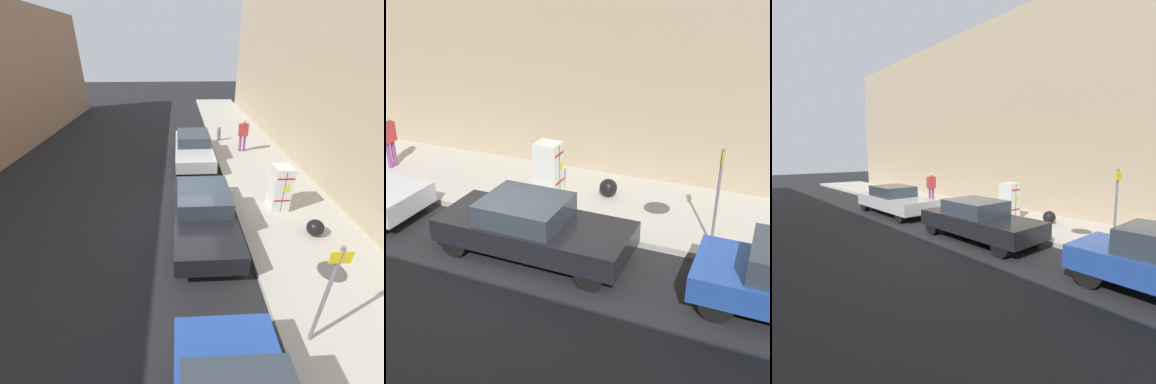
# 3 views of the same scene
# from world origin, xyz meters

# --- Properties ---
(ground_plane) EXTENTS (80.00, 80.00, 0.00)m
(ground_plane) POSITION_xyz_m (0.00, 0.00, 0.00)
(ground_plane) COLOR black
(sidewalk_slab) EXTENTS (3.78, 44.00, 0.16)m
(sidewalk_slab) POSITION_xyz_m (-3.88, 0.00, 0.08)
(sidewalk_slab) COLOR #B2ADA0
(sidewalk_slab) RESTS_ON ground
(building_facade_near) EXTENTS (1.55, 39.60, 9.91)m
(building_facade_near) POSITION_xyz_m (-6.54, 0.00, 4.95)
(building_facade_near) COLOR tan
(building_facade_near) RESTS_ON ground
(discarded_refrigerator) EXTENTS (0.62, 0.68, 1.58)m
(discarded_refrigerator) POSITION_xyz_m (-3.51, -0.44, 0.95)
(discarded_refrigerator) COLOR silver
(discarded_refrigerator) RESTS_ON sidewalk_slab
(manhole_cover) EXTENTS (0.70, 0.70, 0.02)m
(manhole_cover) POSITION_xyz_m (-3.91, 2.61, 0.17)
(manhole_cover) COLOR #47443F
(manhole_cover) RESTS_ON sidewalk_slab
(street_sign_post) EXTENTS (0.36, 0.07, 2.38)m
(street_sign_post) POSITION_xyz_m (-2.55, 4.28, 1.50)
(street_sign_post) COLOR slate
(street_sign_post) RESTS_ON sidewalk_slab
(trash_bag) EXTENTS (0.51, 0.51, 0.51)m
(trash_bag) POSITION_xyz_m (-4.12, 1.13, 0.42)
(trash_bag) COLOR black
(trash_bag) RESTS_ON sidewalk_slab
(pedestrian_walking_far) EXTENTS (0.50, 0.23, 1.72)m
(pedestrian_walking_far) POSITION_xyz_m (-3.49, -6.17, 1.17)
(pedestrian_walking_far) COLOR #7A3D7F
(pedestrian_walking_far) RESTS_ON sidewalk_slab
(parked_sedan_dark) EXTENTS (1.82, 4.48, 1.37)m
(parked_sedan_dark) POSITION_xyz_m (-0.78, 0.48, 0.70)
(parked_sedan_dark) COLOR black
(parked_sedan_dark) RESTS_ON ground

